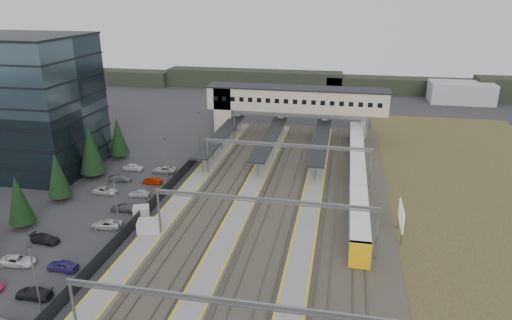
% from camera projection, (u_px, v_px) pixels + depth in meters
% --- Properties ---
extents(ground, '(220.00, 220.00, 0.00)m').
position_uv_depth(ground, '(194.00, 213.00, 68.31)').
color(ground, '#2B2B2D').
rests_on(ground, ground).
extents(office_building, '(24.30, 18.30, 24.30)m').
position_uv_depth(office_building, '(20.00, 104.00, 81.63)').
color(office_building, '#334551').
rests_on(office_building, ground).
extents(conifer_row, '(4.42, 49.82, 9.50)m').
position_uv_depth(conifer_row, '(41.00, 182.00, 67.05)').
color(conifer_row, black).
rests_on(conifer_row, ground).
extents(car_park, '(10.43, 44.76, 1.29)m').
position_uv_depth(car_park, '(90.00, 222.00, 64.35)').
color(car_park, silver).
rests_on(car_park, ground).
extents(lampposts, '(0.50, 53.25, 8.07)m').
position_uv_depth(lampposts, '(145.00, 179.00, 69.40)').
color(lampposts, slate).
rests_on(lampposts, ground).
extents(fence, '(0.08, 90.00, 2.00)m').
position_uv_depth(fence, '(165.00, 190.00, 73.74)').
color(fence, '#26282B').
rests_on(fence, ground).
extents(relay_cabin_near, '(3.44, 2.86, 2.49)m').
position_uv_depth(relay_cabin_near, '(149.00, 229.00, 61.14)').
color(relay_cabin_near, '#A2A5A8').
rests_on(relay_cabin_near, ground).
extents(relay_cabin_far, '(2.78, 2.58, 2.06)m').
position_uv_depth(relay_cabin_far, '(141.00, 213.00, 65.89)').
color(relay_cabin_far, '#A2A5A8').
rests_on(relay_cabin_far, ground).
extents(rail_corridor, '(34.00, 90.00, 0.92)m').
position_uv_depth(rail_corridor, '(261.00, 202.00, 71.13)').
color(rail_corridor, '#35322A').
rests_on(rail_corridor, ground).
extents(canopies, '(23.10, 30.00, 3.28)m').
position_uv_depth(canopies, '(270.00, 137.00, 90.54)').
color(canopies, black).
rests_on(canopies, ground).
extents(footbridge, '(40.40, 6.40, 11.20)m').
position_uv_depth(footbridge, '(284.00, 101.00, 102.84)').
color(footbridge, '#BEAE92').
rests_on(footbridge, ground).
extents(gantries, '(28.40, 62.28, 7.17)m').
position_uv_depth(gantries, '(277.00, 174.00, 66.83)').
color(gantries, slate).
rests_on(gantries, ground).
extents(train, '(2.61, 54.45, 3.28)m').
position_uv_depth(train, '(357.00, 173.00, 78.30)').
color(train, white).
rests_on(train, ground).
extents(billboard, '(0.20, 5.49, 4.57)m').
position_uv_depth(billboard, '(401.00, 217.00, 60.53)').
color(billboard, slate).
rests_on(billboard, ground).
extents(scrub_east, '(34.00, 120.00, 0.06)m').
position_uv_depth(scrub_east, '(508.00, 225.00, 64.78)').
color(scrub_east, '#433E23').
rests_on(scrub_east, ground).
extents(treeline_far, '(170.00, 19.00, 7.00)m').
position_uv_depth(treeline_far, '(354.00, 84.00, 147.94)').
color(treeline_far, black).
rests_on(treeline_far, ground).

